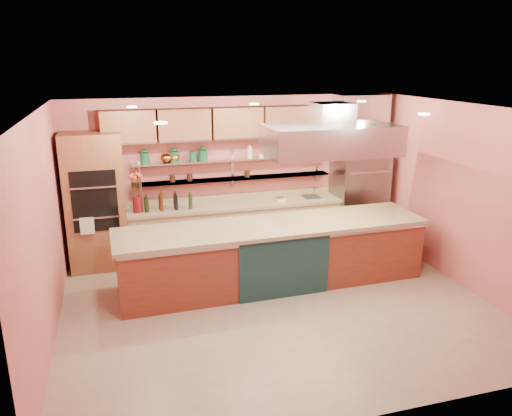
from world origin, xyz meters
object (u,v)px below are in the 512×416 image
object	(u,v)px
kitchen_scale	(280,198)
green_canister	(193,156)
island	(273,254)
flower_vase	(138,204)
copper_kettle	(166,158)
refrigerator	(359,189)

from	to	relation	value
kitchen_scale	green_canister	distance (m)	1.76
kitchen_scale	green_canister	world-z (taller)	green_canister
island	kitchen_scale	distance (m)	1.62
flower_vase	copper_kettle	bearing A→B (deg)	22.32
copper_kettle	flower_vase	bearing A→B (deg)	-157.68
island	flower_vase	size ratio (longest dim) A/B	16.53
copper_kettle	island	bearing A→B (deg)	-49.32
kitchen_scale	copper_kettle	xyz separation A→B (m)	(-2.01, 0.22, 0.82)
flower_vase	kitchen_scale	xyz separation A→B (m)	(2.55, 0.00, -0.10)
island	green_canister	distance (m)	2.30
kitchen_scale	green_canister	xyz separation A→B (m)	(-1.54, 0.22, 0.82)
copper_kettle	green_canister	bearing A→B (deg)	0.00
island	flower_vase	bearing A→B (deg)	142.56
copper_kettle	kitchen_scale	bearing A→B (deg)	-6.23
kitchen_scale	green_canister	size ratio (longest dim) A/B	1.01
refrigerator	copper_kettle	xyz separation A→B (m)	(-3.59, 0.23, 0.74)
island	copper_kettle	size ratio (longest dim) A/B	24.27
copper_kettle	green_canister	distance (m)	0.47
island	flower_vase	distance (m)	2.48
island	kitchen_scale	xyz separation A→B (m)	(0.60, 1.43, 0.48)
refrigerator	green_canister	size ratio (longest dim) A/B	12.98
island	refrigerator	bearing A→B (deg)	31.77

